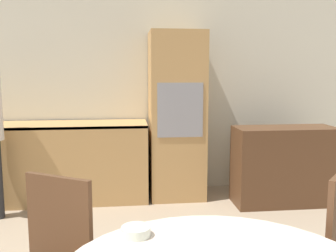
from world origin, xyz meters
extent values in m
cube|color=beige|center=(0.00, 4.88, 1.30)|extent=(6.49, 0.05, 2.60)
cube|color=tan|center=(-1.22, 4.53, 0.45)|extent=(2.35, 0.60, 0.90)
cube|color=black|center=(-1.22, 4.53, 0.89)|extent=(2.35, 0.60, 0.03)
cube|color=tan|center=(0.31, 4.54, 0.97)|extent=(0.63, 0.58, 1.94)
cube|color=gray|center=(0.31, 4.25, 1.07)|extent=(0.51, 0.01, 0.60)
cube|color=#51331E|center=(1.48, 4.13, 0.44)|extent=(1.12, 0.45, 0.88)
cube|color=#51331E|center=(-0.61, 2.00, 0.73)|extent=(0.34, 0.22, 0.52)
cylinder|color=silver|center=(-0.24, 1.80, 0.78)|extent=(0.13, 0.13, 0.04)
camera|label=1|loc=(-0.28, 0.20, 1.48)|focal=40.00mm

